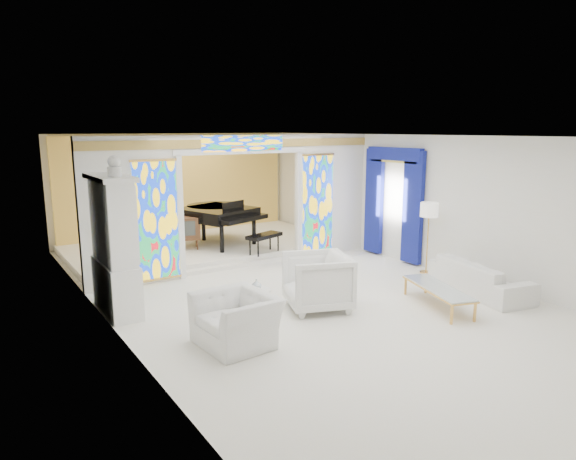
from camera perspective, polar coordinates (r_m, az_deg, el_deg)
floor at (r=10.25m, az=0.34°, el=-6.61°), size 12.00×12.00×0.00m
ceiling at (r=9.76m, az=0.36°, el=10.41°), size 7.00×12.00×0.02m
wall_back at (r=15.21m, az=-12.30°, el=4.78°), size 7.00×0.02×3.00m
wall_left at (r=8.51m, az=-19.69°, el=-0.55°), size 0.02×12.00×3.00m
wall_right at (r=12.16m, az=14.24°, el=3.13°), size 0.02×12.00×3.00m
partition_wall at (r=11.57m, az=-5.14°, el=3.80°), size 7.00×0.22×3.00m
stained_glass_left at (r=10.73m, az=-14.43°, el=0.99°), size 0.90×0.04×2.40m
stained_glass_right at (r=12.61m, az=3.29°, el=2.81°), size 0.90×0.04×2.40m
stained_glass_transom at (r=11.38m, az=-4.99°, el=9.57°), size 2.00×0.04×0.34m
alcove_platform at (r=13.71m, az=-9.18°, el=-1.78°), size 6.80×3.80×0.18m
gold_curtain_back at (r=15.10m, az=-12.13°, el=4.74°), size 6.70×0.10×2.90m
chandelier at (r=13.37m, az=-8.55°, el=8.57°), size 0.48×0.48×0.30m
blue_drapes at (r=12.56m, az=11.60°, el=3.85°), size 0.14×1.85×2.65m
china_cabinet at (r=9.21m, az=-18.74°, el=-1.74°), size 0.56×1.46×2.72m
armchair_left at (r=7.69m, az=-5.75°, el=-9.90°), size 1.09×1.22×0.75m
armchair_right at (r=9.07m, az=3.27°, el=-5.75°), size 1.39×1.37×0.99m
sofa at (r=10.64m, az=20.55°, el=-4.91°), size 1.31×2.29×0.63m
side_table at (r=8.43m, az=-3.50°, el=-7.92°), size 0.56×0.56×0.58m
vase at (r=8.34m, az=-3.53°, el=-6.05°), size 0.21×0.21×0.17m
coffee_table at (r=9.54m, az=16.34°, el=-6.27°), size 1.03×1.77×0.38m
floor_lamp at (r=11.51m, az=15.40°, el=1.82°), size 0.43×0.43×1.57m
grand_piano at (r=13.50m, az=-7.74°, el=1.89°), size 2.15×3.27×1.17m
tv_console at (r=12.98m, az=-11.34°, el=0.19°), size 0.81×0.66×0.81m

